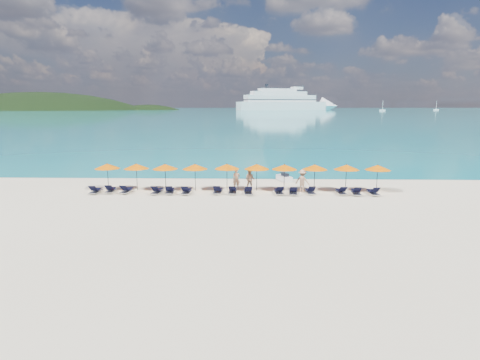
{
  "coord_description": "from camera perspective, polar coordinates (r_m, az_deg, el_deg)",
  "views": [
    {
      "loc": [
        0.89,
        -28.05,
        7.02
      ],
      "look_at": [
        0.0,
        3.0,
        1.2
      ],
      "focal_mm": 30.0,
      "sensor_mm": 36.0,
      "label": 1
    }
  ],
  "objects": [
    {
      "name": "lounger_3",
      "position": [
        32.88,
        -11.7,
        -1.52
      ],
      "size": [
        0.79,
        1.75,
        0.66
      ],
      "rotation": [
        0.0,
        0.0,
        -0.1
      ],
      "color": "silver",
      "rests_on": "ground"
    },
    {
      "name": "ground",
      "position": [
        28.92,
        -0.17,
        -3.43
      ],
      "size": [
        1400.0,
        1400.0,
        0.0
      ],
      "primitive_type": "plane",
      "color": "beige"
    },
    {
      "name": "cruise_ship",
      "position": [
        569.77,
        7.2,
        10.92
      ],
      "size": [
        148.88,
        72.48,
        41.64
      ],
      "rotation": [
        0.0,
        0.0,
        0.34
      ],
      "color": "white",
      "rests_on": "ground"
    },
    {
      "name": "lounger_14",
      "position": [
        33.45,
        18.4,
        -1.64
      ],
      "size": [
        0.73,
        1.74,
        0.66
      ],
      "rotation": [
        0.0,
        0.0,
        0.07
      ],
      "color": "silver",
      "rests_on": "ground"
    },
    {
      "name": "umbrella_9",
      "position": [
        34.5,
        19.0,
        1.7
      ],
      "size": [
        2.1,
        2.1,
        2.28
      ],
      "color": "black",
      "rests_on": "ground"
    },
    {
      "name": "umbrella_7",
      "position": [
        33.4,
        10.6,
        1.82
      ],
      "size": [
        2.1,
        2.1,
        2.28
      ],
      "color": "black",
      "rests_on": "ground"
    },
    {
      "name": "umbrella_3",
      "position": [
        33.26,
        -6.42,
        1.9
      ],
      "size": [
        2.1,
        2.1,
        2.28
      ],
      "color": "black",
      "rests_on": "ground"
    },
    {
      "name": "lounger_10",
      "position": [
        32.2,
        7.57,
        -1.64
      ],
      "size": [
        0.74,
        1.74,
        0.66
      ],
      "rotation": [
        0.0,
        0.0,
        -0.07
      ],
      "color": "silver",
      "rests_on": "ground"
    },
    {
      "name": "lounger_6",
      "position": [
        32.32,
        -3.17,
        -1.52
      ],
      "size": [
        0.7,
        1.73,
        0.66
      ],
      "rotation": [
        0.0,
        0.0,
        -0.05
      ],
      "color": "silver",
      "rests_on": "ground"
    },
    {
      "name": "lounger_4",
      "position": [
        32.73,
        -9.94,
        -1.51
      ],
      "size": [
        0.76,
        1.75,
        0.66
      ],
      "rotation": [
        0.0,
        0.0,
        0.08
      ],
      "color": "silver",
      "rests_on": "ground"
    },
    {
      "name": "sailboat_near",
      "position": [
        516.4,
        19.6,
        9.37
      ],
      "size": [
        6.76,
        2.25,
        12.4
      ],
      "color": "white",
      "rests_on": "ground"
    },
    {
      "name": "sailboat_far",
      "position": [
        607.55,
        26.11,
        9.01
      ],
      "size": [
        6.57,
        2.19,
        12.05
      ],
      "color": "white",
      "rests_on": "ground"
    },
    {
      "name": "lounger_12",
      "position": [
        32.99,
        14.18,
        -1.58
      ],
      "size": [
        0.71,
        1.73,
        0.66
      ],
      "rotation": [
        0.0,
        0.0,
        0.05
      ],
      "color": "silver",
      "rests_on": "ground"
    },
    {
      "name": "jetski",
      "position": [
        37.78,
        6.31,
        0.32
      ],
      "size": [
        1.46,
        2.25,
        0.75
      ],
      "rotation": [
        0.0,
        0.0,
        0.35
      ],
      "color": "white",
      "rests_on": "ground"
    },
    {
      "name": "lounger_13",
      "position": [
        33.08,
        16.18,
        -1.65
      ],
      "size": [
        0.77,
        1.75,
        0.66
      ],
      "rotation": [
        0.0,
        0.0,
        -0.09
      ],
      "color": "silver",
      "rests_on": "ground"
    },
    {
      "name": "beachgoer_b",
      "position": [
        33.82,
        1.43,
        0.1
      ],
      "size": [
        0.92,
        0.68,
        1.7
      ],
      "primitive_type": "imported",
      "rotation": [
        0.0,
        0.0,
        -0.27
      ],
      "color": "tan",
      "rests_on": "ground"
    },
    {
      "name": "lounger_9",
      "position": [
        32.17,
        5.55,
        -1.61
      ],
      "size": [
        0.75,
        1.74,
        0.66
      ],
      "rotation": [
        0.0,
        0.0,
        0.08
      ],
      "color": "silver",
      "rests_on": "ground"
    },
    {
      "name": "beachgoer_a",
      "position": [
        33.84,
        -0.51,
        0.13
      ],
      "size": [
        0.66,
        0.46,
        1.73
      ],
      "primitive_type": "imported",
      "rotation": [
        0.0,
        0.0,
        -0.08
      ],
      "color": "tan",
      "rests_on": "ground"
    },
    {
      "name": "umbrella_5",
      "position": [
        33.07,
        2.41,
        1.9
      ],
      "size": [
        2.1,
        2.1,
        2.28
      ],
      "color": "black",
      "rests_on": "ground"
    },
    {
      "name": "sea",
      "position": [
        688.08,
        1.58,
        10.03
      ],
      "size": [
        1600.0,
        1300.0,
        0.01
      ],
      "primitive_type": "cube",
      "color": "#1FA9B2",
      "rests_on": "ground"
    },
    {
      "name": "umbrella_0",
      "position": [
        35.15,
        -18.37,
        1.89
      ],
      "size": [
        2.1,
        2.1,
        2.28
      ],
      "color": "black",
      "rests_on": "ground"
    },
    {
      "name": "headland_small",
      "position": [
        608.55,
        -12.81,
        6.39
      ],
      "size": [
        162.0,
        126.0,
        85.5
      ],
      "color": "black",
      "rests_on": "ground"
    },
    {
      "name": "beachgoer_c",
      "position": [
        33.07,
        8.87,
        -0.12
      ],
      "size": [
        1.32,
        1.07,
        1.86
      ],
      "primitive_type": "imported",
      "rotation": [
        0.0,
        0.0,
        2.63
      ],
      "color": "tan",
      "rests_on": "ground"
    },
    {
      "name": "umbrella_2",
      "position": [
        33.66,
        -10.6,
        1.88
      ],
      "size": [
        2.1,
        2.1,
        2.28
      ],
      "color": "black",
      "rests_on": "ground"
    },
    {
      "name": "lounger_11",
      "position": [
        32.65,
        9.95,
        -1.54
      ],
      "size": [
        0.73,
        1.74,
        0.66
      ],
      "rotation": [
        0.0,
        0.0,
        0.06
      ],
      "color": "silver",
      "rests_on": "ground"
    },
    {
      "name": "lounger_2",
      "position": [
        33.75,
        -15.82,
        -1.39
      ],
      "size": [
        0.79,
        1.75,
        0.66
      ],
      "rotation": [
        0.0,
        0.0,
        -0.1
      ],
      "color": "silver",
      "rests_on": "ground"
    },
    {
      "name": "headland_main",
      "position": [
        644.39,
        -26.34,
        5.51
      ],
      "size": [
        374.0,
        242.0,
        126.5
      ],
      "color": "black",
      "rests_on": "ground"
    },
    {
      "name": "umbrella_8",
      "position": [
        33.92,
        14.91,
        1.77
      ],
      "size": [
        2.1,
        2.1,
        2.28
      ],
      "color": "black",
      "rests_on": "ground"
    },
    {
      "name": "lounger_8",
      "position": [
        31.98,
        1.17,
        -1.63
      ],
      "size": [
        0.72,
        1.73,
        0.66
      ],
      "rotation": [
        0.0,
        0.0,
        0.06
      ],
      "color": "silver",
      "rests_on": "ground"
    },
    {
      "name": "lounger_0",
      "position": [
        34.38,
        -19.84,
        -1.41
      ],
      "size": [
        0.63,
        1.7,
        0.66
      ],
      "rotation": [
        0.0,
        0.0,
        -0.01
      ],
      "color": "silver",
      "rests_on": "ground"
    },
    {
      "name": "umbrella_6",
      "position": [
        33.08,
        6.34,
        1.85
      ],
      "size": [
        2.1,
        2.1,
        2.28
      ],
      "color": "black",
      "rests_on": "ground"
    },
    {
      "name": "umbrella_1",
      "position": [
        34.38,
        -14.54,
        1.91
      ],
      "size": [
        2.1,
        2.1,
        2.28
      ],
      "color": "black",
      "rests_on": "ground"
    },
    {
      "name": "lounger_7",
      "position": [
        32.24,
        -1.06,
        -1.54
      ],
      "size": [
        0.63,
        1.7,
        0.66
      ],
      "rotation": [
        0.0,
        0.0,
        -0.0
      ],
      "color": "silver",
      "rests_on": "ground"
    },
    {
      "name": "lounger_5",
      "position": [
        32.39,
        -7.62,
        -1.57
      ],
      "size": [
        0.68,
        1.72,
        0.66
      ],
      "rotation": [
        0.0,
        0.0,
        -0.03
      ],
      "color": "silver",
      "rests_on": "ground"
    },
    {
      "name": "lounger_1",
      "position": [
        34.29,
        -17.9,
        -1.32
      ],
      "size": [
        0.76,
        1.75,
        0.66
      ],
      "rotation": [
        0.0,
        0.0,
        0.09
      ],
      "color": "silver",
      "rests_on": "ground"
    },
    {
      "name": "umbrella_4",
      "position": [
        33.19,
        -1.87,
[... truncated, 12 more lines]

